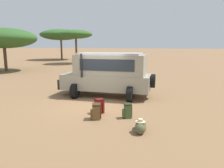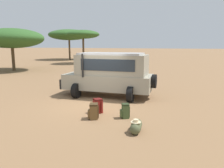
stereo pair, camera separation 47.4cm
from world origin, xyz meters
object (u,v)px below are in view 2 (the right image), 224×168
(backpack_cluster_center, at_px, (98,106))
(acacia_tree_left_mid, at_px, (12,38))
(safari_vehicle, at_px, (110,73))
(duffel_bag_low_black_case, at_px, (136,126))
(acacia_tree_centre_back, at_px, (83,34))
(backpack_beside_front_wheel, at_px, (125,111))
(acacia_tree_far_left, at_px, (69,35))
(backpack_near_rear_wheel, at_px, (94,111))

(backpack_cluster_center, bearing_deg, acacia_tree_left_mid, 145.19)
(safari_vehicle, distance_m, duffel_bag_low_black_case, 5.40)
(acacia_tree_left_mid, height_order, acacia_tree_centre_back, acacia_tree_centre_back)
(backpack_cluster_center, relative_size, acacia_tree_centre_back, 0.12)
(acacia_tree_centre_back, bearing_deg, backpack_cluster_center, -60.12)
(acacia_tree_left_mid, bearing_deg, safari_vehicle, -27.34)
(backpack_beside_front_wheel, xyz_separation_m, acacia_tree_far_left, (-20.84, 29.23, 4.45))
(backpack_near_rear_wheel, xyz_separation_m, acacia_tree_far_left, (-19.70, 29.76, 4.44))
(backpack_near_rear_wheel, relative_size, acacia_tree_centre_back, 0.11)
(backpack_beside_front_wheel, bearing_deg, safari_vehicle, 120.83)
(safari_vehicle, bearing_deg, backpack_beside_front_wheel, -59.17)
(safari_vehicle, bearing_deg, acacia_tree_far_left, 126.04)
(backpack_near_rear_wheel, bearing_deg, acacia_tree_far_left, 123.51)
(acacia_tree_left_mid, distance_m, acacia_tree_centre_back, 11.53)
(backpack_near_rear_wheel, height_order, acacia_tree_far_left, acacia_tree_far_left)
(backpack_beside_front_wheel, bearing_deg, backpack_near_rear_wheel, -155.09)
(duffel_bag_low_black_case, height_order, acacia_tree_centre_back, acacia_tree_centre_back)
(backpack_cluster_center, height_order, backpack_near_rear_wheel, backpack_cluster_center)
(acacia_tree_far_left, distance_m, acacia_tree_left_mid, 18.78)
(backpack_near_rear_wheel, distance_m, duffel_bag_low_black_case, 2.01)
(safari_vehicle, bearing_deg, backpack_cluster_center, -77.55)
(safari_vehicle, relative_size, backpack_near_rear_wheel, 8.82)
(duffel_bag_low_black_case, bearing_deg, acacia_tree_left_mid, 145.26)
(safari_vehicle, xyz_separation_m, backpack_near_rear_wheel, (0.85, -3.85, -1.00))
(duffel_bag_low_black_case, bearing_deg, acacia_tree_far_left, 125.39)
(backpack_cluster_center, bearing_deg, acacia_tree_far_left, 123.95)
(safari_vehicle, distance_m, acacia_tree_far_left, 32.22)
(backpack_beside_front_wheel, distance_m, duffel_bag_low_black_case, 1.41)
(backpack_near_rear_wheel, bearing_deg, backpack_beside_front_wheel, 24.91)
(backpack_cluster_center, height_order, acacia_tree_far_left, acacia_tree_far_left)
(backpack_near_rear_wheel, xyz_separation_m, acacia_tree_left_mid, (-15.59, 11.47, 3.27))
(backpack_cluster_center, relative_size, acacia_tree_far_left, 0.08)
(safari_vehicle, height_order, acacia_tree_left_mid, acacia_tree_left_mid)
(backpack_near_rear_wheel, distance_m, acacia_tree_far_left, 35.97)
(backpack_cluster_center, distance_m, backpack_near_rear_wheel, 0.77)
(acacia_tree_far_left, xyz_separation_m, acacia_tree_left_mid, (4.11, -18.29, -1.17))
(safari_vehicle, xyz_separation_m, duffel_bag_low_black_case, (2.75, -4.51, -1.11))
(backpack_beside_front_wheel, bearing_deg, backpack_cluster_center, 170.27)
(backpack_beside_front_wheel, distance_m, acacia_tree_left_mid, 20.25)
(acacia_tree_far_left, bearing_deg, safari_vehicle, -53.96)
(acacia_tree_centre_back, bearing_deg, backpack_near_rear_wheel, -60.62)
(backpack_near_rear_wheel, xyz_separation_m, duffel_bag_low_black_case, (1.90, -0.65, -0.11))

